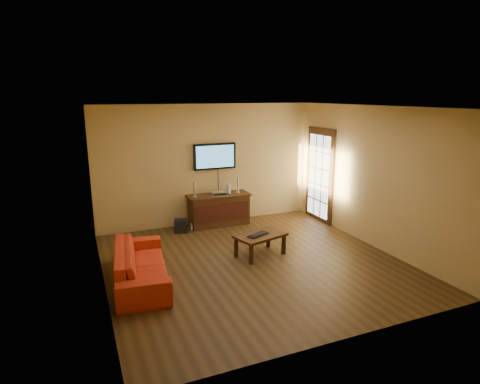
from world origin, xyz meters
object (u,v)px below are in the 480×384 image
sofa (141,259)px  speaker_left (195,190)px  subwoofer (181,226)px  speaker_right (238,186)px  coffee_table (260,237)px  av_receiver (219,193)px  bottle (191,228)px  game_console (229,189)px  television (215,156)px  media_console (219,210)px  keyboard (258,235)px

sofa → speaker_left: (1.54, 2.19, 0.48)m
subwoofer → speaker_right: bearing=21.3°
coffee_table → subwoofer: 2.11m
coffee_table → av_receiver: 1.96m
coffee_table → subwoofer: bearing=119.3°
subwoofer → av_receiver: bearing=20.9°
coffee_table → bottle: bearing=116.3°
speaker_left → coffee_table: bearing=-71.5°
speaker_right → bottle: size_ratio=1.55×
coffee_table → speaker_right: (0.37, 1.98, 0.51)m
sofa → speaker_left: 2.72m
sofa → av_receiver: (2.08, 2.15, 0.36)m
speaker_left → av_receiver: bearing=-4.2°
sofa → bottle: size_ratio=9.28×
av_receiver → game_console: bearing=17.9°
television → av_receiver: bearing=-93.9°
media_console → bottle: size_ratio=6.60×
media_console → game_console: game_console is taller
speaker_left → keyboard: speaker_left is taller
game_console → bottle: size_ratio=1.00×
media_console → sofa: (-2.09, -2.20, 0.03)m
media_console → coffee_table: size_ratio=1.37×
game_console → av_receiver: bearing=-168.8°
television → game_console: (0.25, -0.21, -0.72)m
subwoofer → speaker_left: bearing=34.5°
media_console → av_receiver: size_ratio=4.28×
coffee_table → bottle: coffee_table is taller
media_console → av_receiver: 0.39m
media_console → game_console: 0.52m
television → subwoofer: bearing=-158.5°
keyboard → coffee_table: bearing=30.5°
sofa → speaker_right: size_ratio=5.98×
speaker_left → bottle: size_ratio=1.62×
coffee_table → media_console: bearing=92.9°
speaker_left → subwoofer: 0.84m
television → coffee_table: size_ratio=0.96×
sofa → av_receiver: size_ratio=6.02×
television → subwoofer: size_ratio=3.67×
television → bottle: size_ratio=4.63×
speaker_right → bottle: speaker_right is taller
keyboard → av_receiver: bearing=91.6°
speaker_right → game_console: speaker_right is taller
sofa → speaker_left: speaker_left is taller
media_console → sofa: 3.04m
television → sofa: television is taller
av_receiver → bottle: 0.99m
bottle → subwoofer: bearing=144.8°
television → game_console: television is taller
media_console → coffee_table: media_console is taller
sofa → game_console: 3.25m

